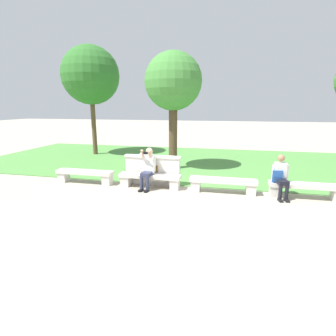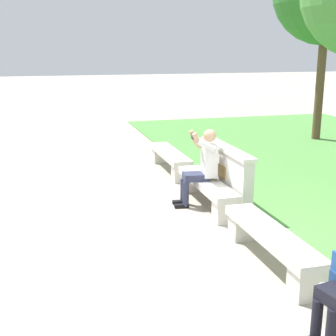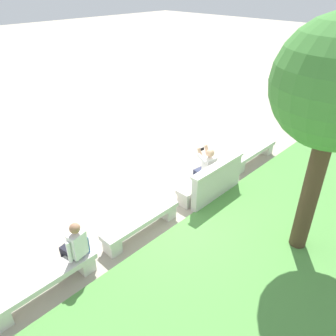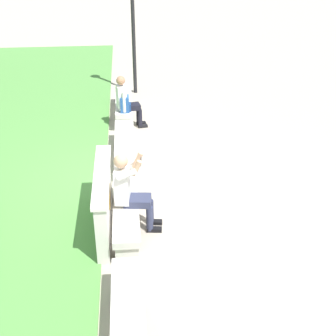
{
  "view_description": "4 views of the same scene",
  "coord_description": "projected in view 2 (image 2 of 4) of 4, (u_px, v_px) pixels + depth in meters",
  "views": [
    {
      "loc": [
        1.25,
        -7.93,
        2.63
      ],
      "look_at": [
        -0.39,
        -0.77,
        0.88
      ],
      "focal_mm": 28.0,
      "sensor_mm": 36.0,
      "label": 1
    },
    {
      "loc": [
        6.05,
        -2.67,
        2.65
      ],
      "look_at": [
        -0.79,
        -0.79,
        0.81
      ],
      "focal_mm": 50.0,
      "sensor_mm": 36.0,
      "label": 2
    },
    {
      "loc": [
        4.88,
        4.45,
        5.12
      ],
      "look_at": [
        -0.35,
        -0.66,
        0.83
      ],
      "focal_mm": 35.0,
      "sensor_mm": 36.0,
      "label": 3
    },
    {
      "loc": [
        -7.41,
        -0.11,
        4.48
      ],
      "look_at": [
        -0.93,
        -0.69,
        0.91
      ],
      "focal_mm": 50.0,
      "sensor_mm": 36.0,
      "label": 4
    }
  ],
  "objects": [
    {
      "name": "ground_plane",
      "position": [
        233.0,
        229.0,
        7.0
      ],
      "size": [
        80.0,
        80.0,
        0.0
      ],
      "primitive_type": "plane",
      "color": "#A89E8C"
    },
    {
      "name": "bench_main",
      "position": [
        170.0,
        158.0,
        10.21
      ],
      "size": [
        2.04,
        0.4,
        0.45
      ],
      "color": "beige",
      "rests_on": "ground"
    },
    {
      "name": "bench_near",
      "position": [
        207.0,
        188.0,
        8.02
      ],
      "size": [
        2.04,
        0.4,
        0.45
      ],
      "color": "beige",
      "rests_on": "ground"
    },
    {
      "name": "bench_mid",
      "position": [
        271.0,
        241.0,
        5.82
      ],
      "size": [
        2.04,
        0.4,
        0.45
      ],
      "color": "beige",
      "rests_on": "ground"
    },
    {
      "name": "backrest_wall_with_plaque",
      "position": [
        225.0,
        175.0,
        8.05
      ],
      "size": [
        1.93,
        0.24,
        1.01
      ],
      "color": "beige",
      "rests_on": "ground"
    },
    {
      "name": "person_photographer",
      "position": [
        202.0,
        163.0,
        7.91
      ],
      "size": [
        0.5,
        0.75,
        1.32
      ],
      "color": "black",
      "rests_on": "ground"
    }
  ]
}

